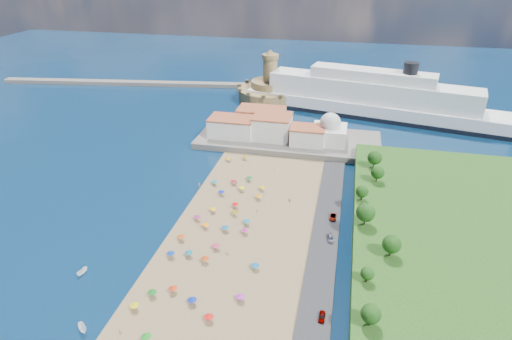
# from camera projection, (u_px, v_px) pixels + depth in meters

# --- Properties ---
(ground) EXTENTS (700.00, 700.00, 0.00)m
(ground) POSITION_uv_depth(u_px,v_px,m) (230.00, 220.00, 153.22)
(ground) COLOR #071938
(ground) RESTS_ON ground
(terrace) EXTENTS (90.00, 36.00, 3.00)m
(terrace) POSITION_uv_depth(u_px,v_px,m) (288.00, 140.00, 214.01)
(terrace) COLOR #59544C
(terrace) RESTS_ON ground
(jetty) EXTENTS (18.00, 70.00, 2.40)m
(jetty) POSITION_uv_depth(u_px,v_px,m) (260.00, 114.00, 248.78)
(jetty) COLOR #59544C
(jetty) RESTS_ON ground
(breakwater) EXTENTS (199.03, 34.77, 2.60)m
(breakwater) POSITION_uv_depth(u_px,v_px,m) (140.00, 83.00, 306.71)
(breakwater) COLOR #59544C
(breakwater) RESTS_ON ground
(waterfront_buildings) EXTENTS (57.00, 29.00, 11.00)m
(waterfront_buildings) POSITION_uv_depth(u_px,v_px,m) (263.00, 126.00, 214.17)
(waterfront_buildings) COLOR silver
(waterfront_buildings) RESTS_ON terrace
(domed_building) EXTENTS (16.00, 16.00, 15.00)m
(domed_building) POSITION_uv_depth(u_px,v_px,m) (330.00, 131.00, 205.00)
(domed_building) COLOR silver
(domed_building) RESTS_ON terrace
(fortress) EXTENTS (40.00, 40.00, 32.40)m
(fortress) POSITION_uv_depth(u_px,v_px,m) (270.00, 90.00, 272.33)
(fortress) COLOR #957A4A
(fortress) RESTS_ON ground
(cruise_ship) EXTENTS (150.18, 51.68, 32.51)m
(cruise_ship) POSITION_uv_depth(u_px,v_px,m) (370.00, 99.00, 246.94)
(cruise_ship) COLOR black
(cruise_ship) RESTS_ON ground
(beach_parasols) EXTENTS (30.74, 115.10, 2.20)m
(beach_parasols) POSITION_uv_depth(u_px,v_px,m) (211.00, 240.00, 138.83)
(beach_parasols) COLOR gray
(beach_parasols) RESTS_ON beach
(beachgoers) EXTENTS (39.03, 100.99, 1.86)m
(beachgoers) POSITION_uv_depth(u_px,v_px,m) (241.00, 198.00, 164.71)
(beachgoers) COLOR tan
(beachgoers) RESTS_ON beach
(moored_boats) EXTENTS (15.57, 23.49, 1.69)m
(moored_boats) POSITION_uv_depth(u_px,v_px,m) (82.00, 300.00, 116.89)
(moored_boats) COLOR white
(moored_boats) RESTS_ON ground
(parked_cars) EXTENTS (2.78, 52.35, 1.41)m
(parked_cars) POSITION_uv_depth(u_px,v_px,m) (330.00, 245.00, 137.93)
(parked_cars) COLOR gray
(parked_cars) RESTS_ON promenade
(hillside_trees) EXTENTS (13.37, 105.83, 7.89)m
(hillside_trees) POSITION_uv_depth(u_px,v_px,m) (374.00, 215.00, 137.45)
(hillside_trees) COLOR #382314
(hillside_trees) RESTS_ON hillside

